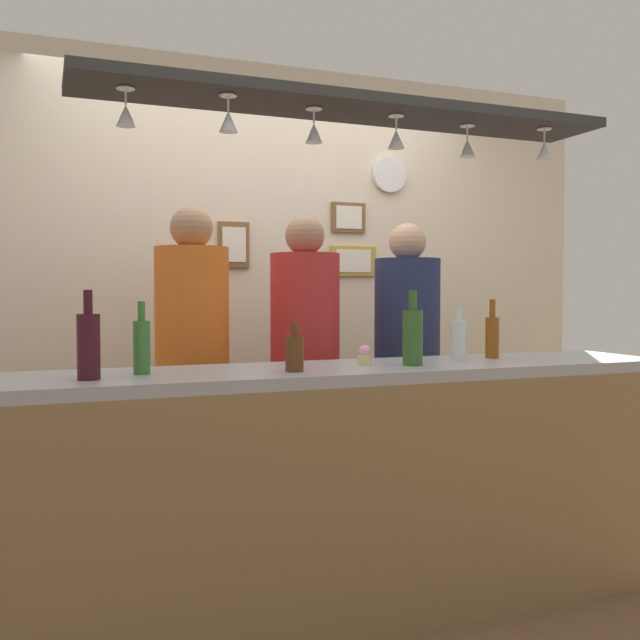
{
  "coord_description": "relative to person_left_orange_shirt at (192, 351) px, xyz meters",
  "views": [
    {
      "loc": [
        -1.18,
        -2.89,
        1.28
      ],
      "look_at": [
        0.0,
        0.1,
        1.15
      ],
      "focal_mm": 39.74,
      "sensor_mm": 36.0,
      "label": 1
    }
  ],
  "objects": [
    {
      "name": "bar_counter",
      "position": [
        0.53,
        -0.86,
        -0.34
      ],
      "size": [
        2.7,
        0.55,
        0.99
      ],
      "color": "#99999E",
      "rests_on": "ground_plane"
    },
    {
      "name": "picture_frame_crest",
      "position": [
        0.38,
        0.7,
        0.54
      ],
      "size": [
        0.18,
        0.02,
        0.26
      ],
      "color": "brown",
      "rests_on": "back_wall"
    },
    {
      "name": "hanging_wineglass_far_left",
      "position": [
        -0.36,
        -0.68,
        0.89
      ],
      "size": [
        0.07,
        0.07,
        0.13
      ],
      "color": "silver",
      "rests_on": "overhead_glass_rack"
    },
    {
      "name": "bottle_beer_green_import",
      "position": [
        -0.32,
        -0.68,
        0.08
      ],
      "size": [
        0.06,
        0.06,
        0.26
      ],
      "color": "#336B2D",
      "rests_on": "bar_counter"
    },
    {
      "name": "bottle_beer_amber_tall",
      "position": [
        1.21,
        -0.63,
        0.08
      ],
      "size": [
        0.06,
        0.06,
        0.26
      ],
      "color": "brown",
      "rests_on": "bar_counter"
    },
    {
      "name": "person_middle_red_shirt",
      "position": [
        0.56,
        0.0,
        -0.01
      ],
      "size": [
        0.34,
        0.34,
        1.65
      ],
      "color": "#2D334C",
      "rests_on": "ground_plane"
    },
    {
      "name": "bottle_wine_dark_red",
      "position": [
        -0.5,
        -0.78,
        0.1
      ],
      "size": [
        0.08,
        0.08,
        0.3
      ],
      "color": "#380F19",
      "rests_on": "bar_counter"
    },
    {
      "name": "hanging_wineglass_center_left",
      "position": [
        0.35,
        -0.66,
        0.89
      ],
      "size": [
        0.07,
        0.07,
        0.13
      ],
      "color": "silver",
      "rests_on": "overhead_glass_rack"
    },
    {
      "name": "person_left_orange_shirt",
      "position": [
        0.0,
        0.0,
        0.0
      ],
      "size": [
        0.34,
        0.34,
        1.67
      ],
      "color": "#2D334C",
      "rests_on": "ground_plane"
    },
    {
      "name": "wall_clock",
      "position": [
        1.37,
        0.69,
        1.0
      ],
      "size": [
        0.22,
        0.03,
        0.22
      ],
      "primitive_type": "cylinder",
      "rotation": [
        1.57,
        0.0,
        0.0
      ],
      "color": "white",
      "rests_on": "back_wall"
    },
    {
      "name": "picture_frame_upper_small",
      "position": [
        1.1,
        0.7,
        0.72
      ],
      "size": [
        0.22,
        0.02,
        0.18
      ],
      "color": "brown",
      "rests_on": "back_wall"
    },
    {
      "name": "bottle_champagne_green",
      "position": [
        0.73,
        -0.77,
        0.1
      ],
      "size": [
        0.08,
        0.08,
        0.3
      ],
      "color": "#2D5623",
      "rests_on": "bar_counter"
    },
    {
      "name": "person_right_navy_shirt",
      "position": [
        1.12,
        -0.0,
        -0.03
      ],
      "size": [
        0.34,
        0.34,
        1.64
      ],
      "color": "#2D334C",
      "rests_on": "ground_plane"
    },
    {
      "name": "bottle_soda_clear",
      "position": [
        1.01,
        -0.67,
        0.07
      ],
      "size": [
        0.06,
        0.06,
        0.23
      ],
      "color": "silver",
      "rests_on": "bar_counter"
    },
    {
      "name": "hanging_wineglass_center_right",
      "position": [
        1.06,
        -0.64,
        0.89
      ],
      "size": [
        0.07,
        0.07,
        0.13
      ],
      "color": "silver",
      "rests_on": "overhead_glass_rack"
    },
    {
      "name": "back_wall",
      "position": [
        0.53,
        0.74,
        0.29
      ],
      "size": [
        4.4,
        0.06,
        2.6
      ],
      "primitive_type": "cube",
      "color": "beige",
      "rests_on": "ground_plane"
    },
    {
      "name": "overhead_glass_rack",
      "position": [
        0.53,
        -0.66,
        1.0
      ],
      "size": [
        2.2,
        0.36,
        0.04
      ],
      "primitive_type": "cube",
      "color": "black"
    },
    {
      "name": "bottle_beer_brown_stubby",
      "position": [
        0.22,
        -0.81,
        0.05
      ],
      "size": [
        0.07,
        0.07,
        0.18
      ],
      "color": "#512D14",
      "rests_on": "bar_counter"
    },
    {
      "name": "hanging_wineglass_center",
      "position": [
        0.7,
        -0.68,
        0.89
      ],
      "size": [
        0.07,
        0.07,
        0.13
      ],
      "color": "silver",
      "rests_on": "overhead_glass_rack"
    },
    {
      "name": "hanging_wineglass_right",
      "position": [
        1.41,
        -0.71,
        0.89
      ],
      "size": [
        0.07,
        0.07,
        0.13
      ],
      "color": "silver",
      "rests_on": "overhead_glass_rack"
    },
    {
      "name": "ground_plane",
      "position": [
        0.53,
        -0.36,
        -1.01
      ],
      "size": [
        8.0,
        8.0,
        0.0
      ],
      "primitive_type": "plane",
      "color": "brown"
    },
    {
      "name": "picture_frame_lower_pair",
      "position": [
        1.13,
        0.7,
        0.46
      ],
      "size": [
        0.3,
        0.02,
        0.18
      ],
      "color": "#B29338",
      "rests_on": "back_wall"
    },
    {
      "name": "hanging_wineglass_left",
      "position": [
        -0.01,
        -0.72,
        0.89
      ],
      "size": [
        0.07,
        0.07,
        0.13
      ],
      "color": "silver",
      "rests_on": "overhead_glass_rack"
    },
    {
      "name": "cupcake",
      "position": [
        0.56,
        -0.68,
        0.01
      ],
      "size": [
        0.06,
        0.06,
        0.08
      ],
      "color": "beige",
      "rests_on": "bar_counter"
    }
  ]
}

